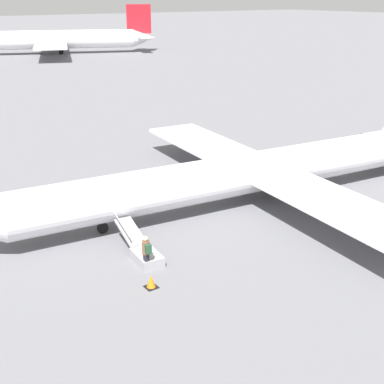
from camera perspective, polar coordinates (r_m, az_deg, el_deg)
The scene contains 6 objects.
ground_plane at distance 33.20m, azimuth 5.90°, elevation -1.13°, with size 600.00×600.00×0.00m, color slate.
airplane_main at distance 33.08m, azimuth 7.41°, elevation 2.30°, with size 34.83×26.96×6.51m.
airplane_far_right at distance 120.99m, azimuth -15.34°, elevation 15.40°, with size 45.81×35.96×9.94m.
boarding_stairs at distance 26.17m, azimuth -5.22°, elevation -6.40°, with size 1.42×4.10×1.64m.
passenger at distance 24.84m, azimuth -4.90°, elevation -6.29°, with size 0.36×0.55×1.74m.
traffic_cone_near_stairs at distance 23.81m, azimuth -4.39°, elevation -9.53°, with size 0.54×0.54×0.59m.
Camera 1 is at (20.33, 23.27, 12.15)m, focal length 50.00 mm.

